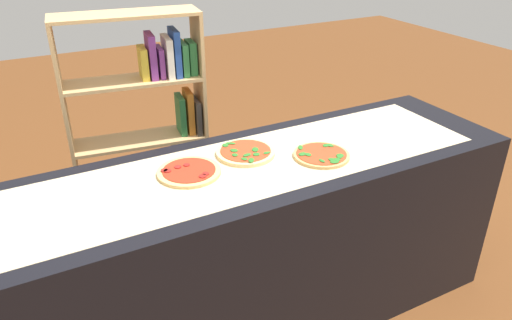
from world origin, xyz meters
The scene contains 7 objects.
ground_plane centered at (0.00, 0.00, 0.00)m, with size 12.00×12.00×0.00m, color brown.
counter centered at (0.00, 0.00, 0.46)m, with size 2.51×0.72×0.92m, color black.
parchment_paper centered at (0.00, 0.00, 0.92)m, with size 2.13×0.55×0.00m, color beige.
pizza_pepperoni_0 centered at (-0.30, 0.06, 0.93)m, with size 0.28×0.28×0.02m.
pizza_spinach_1 centered at (0.00, 0.10, 0.93)m, with size 0.28×0.28×0.03m.
pizza_spinach_2 centered at (0.30, -0.08, 0.93)m, with size 0.26×0.26×0.02m.
bookshelf centered at (-0.19, 0.90, 0.74)m, with size 0.80×0.35×1.46m.
Camera 1 is at (-0.91, -1.72, 1.95)m, focal length 34.29 mm.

